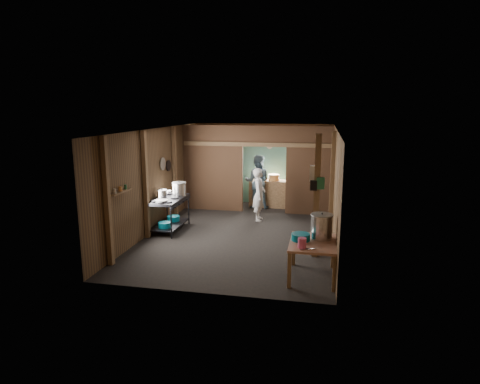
% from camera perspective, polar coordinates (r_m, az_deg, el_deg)
% --- Properties ---
extents(floor, '(4.50, 7.00, 0.00)m').
position_cam_1_polar(floor, '(10.47, 0.22, -5.68)').
color(floor, black).
rests_on(floor, ground).
extents(ceiling, '(4.50, 7.00, 0.00)m').
position_cam_1_polar(ceiling, '(10.00, 0.23, 8.67)').
color(ceiling, black).
rests_on(ceiling, ground).
extents(wall_back, '(4.50, 0.00, 2.60)m').
position_cam_1_polar(wall_back, '(13.57, 3.09, 3.95)').
color(wall_back, brown).
rests_on(wall_back, ground).
extents(wall_front, '(4.50, 0.00, 2.60)m').
position_cam_1_polar(wall_front, '(6.84, -5.48, -3.88)').
color(wall_front, brown).
rests_on(wall_front, ground).
extents(wall_left, '(0.00, 7.00, 2.60)m').
position_cam_1_polar(wall_left, '(10.81, -11.56, 1.73)').
color(wall_left, brown).
rests_on(wall_left, ground).
extents(wall_right, '(0.00, 7.00, 2.60)m').
position_cam_1_polar(wall_right, '(9.98, 13.01, 0.83)').
color(wall_right, brown).
rests_on(wall_right, ground).
extents(partition_left, '(1.85, 0.10, 2.60)m').
position_cam_1_polar(partition_left, '(12.57, -3.77, 3.32)').
color(partition_left, '#4E3321').
rests_on(partition_left, floor).
extents(partition_right, '(1.35, 0.10, 2.60)m').
position_cam_1_polar(partition_right, '(12.15, 9.58, 2.88)').
color(partition_right, '#4E3321').
rests_on(partition_right, floor).
extents(partition_header, '(1.30, 0.10, 0.60)m').
position_cam_1_polar(partition_header, '(12.15, 3.43, 7.78)').
color(partition_header, '#4E3321').
rests_on(partition_header, wall_back).
extents(turquoise_panel, '(4.40, 0.06, 2.50)m').
position_cam_1_polar(turquoise_panel, '(13.51, 3.06, 3.70)').
color(turquoise_panel, '#569A96').
rests_on(turquoise_panel, wall_back).
extents(back_counter, '(1.20, 0.50, 0.85)m').
position_cam_1_polar(back_counter, '(13.14, 4.00, -0.19)').
color(back_counter, '#9B764F').
rests_on(back_counter, floor).
extents(wall_clock, '(0.20, 0.03, 0.20)m').
position_cam_1_polar(wall_clock, '(13.37, 4.13, 6.41)').
color(wall_clock, beige).
rests_on(wall_clock, wall_back).
extents(post_left_a, '(0.10, 0.12, 2.60)m').
position_cam_1_polar(post_left_a, '(8.49, -17.91, -1.32)').
color(post_left_a, '#9B764F').
rests_on(post_left_a, floor).
extents(post_left_b, '(0.10, 0.12, 2.60)m').
position_cam_1_polar(post_left_b, '(10.07, -12.95, 0.93)').
color(post_left_b, '#9B764F').
rests_on(post_left_b, floor).
extents(post_left_c, '(0.10, 0.12, 2.60)m').
position_cam_1_polar(post_left_c, '(11.89, -9.01, 2.71)').
color(post_left_c, '#9B764F').
rests_on(post_left_c, floor).
extents(post_right, '(0.10, 0.12, 2.60)m').
position_cam_1_polar(post_right, '(9.78, 12.63, 0.63)').
color(post_right, '#9B764F').
rests_on(post_right, floor).
extents(post_free, '(0.12, 0.12, 2.60)m').
position_cam_1_polar(post_free, '(8.70, 10.58, -0.65)').
color(post_free, '#9B764F').
rests_on(post_free, floor).
extents(cross_beam, '(4.40, 0.12, 0.12)m').
position_cam_1_polar(cross_beam, '(12.15, 2.20, 6.61)').
color(cross_beam, '#9B764F').
rests_on(cross_beam, wall_left).
extents(pan_lid_big, '(0.03, 0.34, 0.34)m').
position_cam_1_polar(pan_lid_big, '(11.11, -10.65, 3.86)').
color(pan_lid_big, '#969696').
rests_on(pan_lid_big, wall_left).
extents(pan_lid_small, '(0.03, 0.30, 0.30)m').
position_cam_1_polar(pan_lid_small, '(11.49, -9.89, 3.64)').
color(pan_lid_small, black).
rests_on(pan_lid_small, wall_left).
extents(wall_shelf, '(0.14, 0.80, 0.03)m').
position_cam_1_polar(wall_shelf, '(8.89, -16.22, 0.01)').
color(wall_shelf, '#9B764F').
rests_on(wall_shelf, wall_left).
extents(jar_white, '(0.07, 0.07, 0.10)m').
position_cam_1_polar(jar_white, '(8.66, -17.00, 0.10)').
color(jar_white, beige).
rests_on(jar_white, wall_shelf).
extents(jar_yellow, '(0.08, 0.08, 0.10)m').
position_cam_1_polar(jar_yellow, '(8.88, -16.25, 0.42)').
color(jar_yellow, '#E39247').
rests_on(jar_yellow, wall_shelf).
extents(jar_green, '(0.06, 0.06, 0.10)m').
position_cam_1_polar(jar_green, '(9.07, -15.61, 0.69)').
color(jar_green, '#21653D').
rests_on(jar_green, wall_shelf).
extents(bag_white, '(0.22, 0.15, 0.32)m').
position_cam_1_polar(bag_white, '(8.69, 10.38, 2.57)').
color(bag_white, beige).
rests_on(bag_white, post_free).
extents(bag_green, '(0.16, 0.12, 0.24)m').
position_cam_1_polar(bag_green, '(8.58, 11.11, 1.21)').
color(bag_green, '#21653D').
rests_on(bag_green, post_free).
extents(bag_black, '(0.14, 0.10, 0.20)m').
position_cam_1_polar(bag_black, '(8.57, 10.16, 0.89)').
color(bag_black, black).
rests_on(bag_black, post_free).
extents(gas_range, '(0.74, 1.44, 0.85)m').
position_cam_1_polar(gas_range, '(10.74, -9.83, -3.05)').
color(gas_range, black).
rests_on(gas_range, floor).
extents(prep_table, '(0.86, 1.18, 0.69)m').
position_cam_1_polar(prep_table, '(7.86, 10.02, -9.21)').
color(prep_table, tan).
rests_on(prep_table, floor).
extents(stove_pot_large, '(0.43, 0.43, 0.37)m').
position_cam_1_polar(stove_pot_large, '(10.88, -8.40, 0.39)').
color(stove_pot_large, silver).
rests_on(stove_pot_large, gas_range).
extents(stove_pot_med, '(0.31, 0.31, 0.23)m').
position_cam_1_polar(stove_pot_med, '(10.69, -10.74, -0.29)').
color(stove_pot_med, silver).
rests_on(stove_pot_med, gas_range).
extents(stove_saucepan, '(0.17, 0.17, 0.09)m').
position_cam_1_polar(stove_saucepan, '(11.12, -9.85, -0.04)').
color(stove_saucepan, silver).
rests_on(stove_saucepan, gas_range).
extents(frying_pan, '(0.43, 0.59, 0.07)m').
position_cam_1_polar(frying_pan, '(10.23, -10.80, -1.22)').
color(frying_pan, '#969696').
rests_on(frying_pan, gas_range).
extents(blue_tub_front, '(0.32, 0.32, 0.13)m').
position_cam_1_polar(blue_tub_front, '(10.51, -10.41, -4.50)').
color(blue_tub_front, '#066E84').
rests_on(blue_tub_front, gas_range).
extents(blue_tub_back, '(0.33, 0.33, 0.13)m').
position_cam_1_polar(blue_tub_back, '(11.06, -9.22, -3.63)').
color(blue_tub_back, '#066E84').
rests_on(blue_tub_back, gas_range).
extents(stock_pot, '(0.50, 0.50, 0.49)m').
position_cam_1_polar(stock_pot, '(7.89, 11.24, -4.77)').
color(stock_pot, silver).
rests_on(stock_pot, prep_table).
extents(wash_basin, '(0.35, 0.35, 0.13)m').
position_cam_1_polar(wash_basin, '(7.77, 8.41, -6.19)').
color(wash_basin, '#066E84').
rests_on(wash_basin, prep_table).
extents(pink_bucket, '(0.17, 0.17, 0.18)m').
position_cam_1_polar(pink_bucket, '(7.38, 8.60, -6.98)').
color(pink_bucket, '#D75388').
rests_on(pink_bucket, prep_table).
extents(knife, '(0.29, 0.15, 0.01)m').
position_cam_1_polar(knife, '(7.34, 9.44, -7.81)').
color(knife, silver).
rests_on(knife, prep_table).
extents(yellow_tub, '(0.35, 0.35, 0.20)m').
position_cam_1_polar(yellow_tub, '(13.02, 4.72, 2.03)').
color(yellow_tub, '#E39247').
rests_on(yellow_tub, back_counter).
extents(red_cup, '(0.13, 0.13, 0.16)m').
position_cam_1_polar(red_cup, '(13.08, 2.83, 2.01)').
color(red_cup, '#982F09').
rests_on(red_cup, back_counter).
extents(cook, '(0.40, 0.57, 1.48)m').
position_cam_1_polar(cook, '(11.46, 2.66, -0.34)').
color(cook, white).
rests_on(cook, floor).
extents(worker_back, '(0.84, 0.67, 1.67)m').
position_cam_1_polar(worker_back, '(12.89, 2.42, 1.45)').
color(worker_back, '#486375').
rests_on(worker_back, floor).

